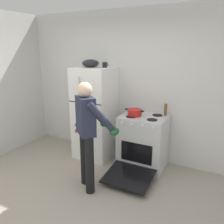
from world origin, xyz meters
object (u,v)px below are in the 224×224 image
at_px(stove_range, 143,142).
at_px(red_pot, 134,112).
at_px(person_cook, 88,128).
at_px(refrigerator, 95,113).
at_px(pepper_mill, 166,110).
at_px(mixing_bowl, 91,63).
at_px(coffee_mug, 105,65).

distance_m(stove_range, red_pot, 0.56).
xyz_separation_m(stove_range, person_cook, (-0.49, -0.95, 0.50)).
relative_size(refrigerator, pepper_mill, 8.73).
bearing_deg(pepper_mill, mixing_bowl, -171.56).
bearing_deg(coffee_mug, red_pot, -9.08).
bearing_deg(mixing_bowl, refrigerator, -0.22).
xyz_separation_m(person_cook, coffee_mug, (-0.30, 1.02, 0.80)).
bearing_deg(mixing_bowl, pepper_mill, 8.44).
height_order(stove_range, pepper_mill, pepper_mill).
xyz_separation_m(stove_range, coffee_mug, (-0.79, 0.07, 1.29)).
relative_size(person_cook, coffee_mug, 14.28).
bearing_deg(refrigerator, stove_range, -1.05).
height_order(coffee_mug, pepper_mill, coffee_mug).
bearing_deg(pepper_mill, red_pot, -151.48).
xyz_separation_m(person_cook, mixing_bowl, (-0.56, 0.97, 0.82)).
distance_m(refrigerator, stove_range, 1.05).
height_order(red_pot, mixing_bowl, mixing_bowl).
height_order(person_cook, coffee_mug, coffee_mug).
bearing_deg(refrigerator, coffee_mug, 15.40).
xyz_separation_m(stove_range, pepper_mill, (0.30, 0.22, 0.58)).
xyz_separation_m(person_cook, pepper_mill, (0.79, 1.17, 0.08)).
bearing_deg(person_cook, red_pot, 70.48).
bearing_deg(person_cook, stove_range, 62.95).
xyz_separation_m(refrigerator, red_pot, (0.81, -0.05, 0.14)).
bearing_deg(refrigerator, pepper_mill, 8.98).
relative_size(stove_range, coffee_mug, 11.00).
distance_m(stove_range, coffee_mug, 1.51).
distance_m(coffee_mug, mixing_bowl, 0.27).
bearing_deg(stove_range, person_cook, -117.05).
xyz_separation_m(refrigerator, coffee_mug, (0.18, 0.05, 0.90)).
height_order(coffee_mug, mixing_bowl, mixing_bowl).
height_order(person_cook, mixing_bowl, mixing_bowl).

